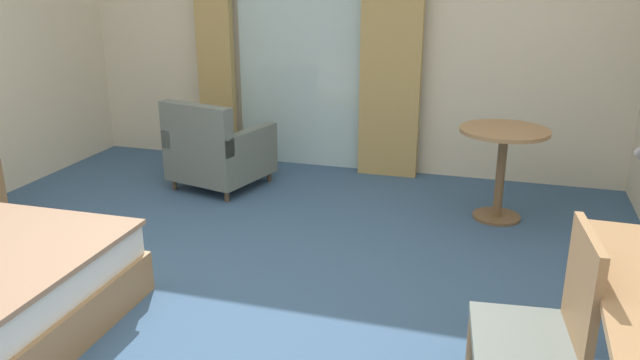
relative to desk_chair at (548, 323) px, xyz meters
name	(u,v)px	position (x,y,z in m)	size (l,w,h in m)	color
ground	(210,321)	(-1.78, 0.44, -0.56)	(5.93, 6.60, 0.10)	#38567A
wall_back	(344,24)	(-1.78, 3.48, 0.88)	(5.53, 0.12, 2.78)	beige
balcony_glass_door	(303,42)	(-2.17, 3.40, 0.71)	(1.33, 0.02, 2.45)	silver
curtain_panel_left	(214,33)	(-3.05, 3.30, 0.79)	(0.36, 0.10, 2.60)	tan
curtain_panel_right	(392,38)	(-1.28, 3.30, 0.79)	(0.56, 0.10, 2.60)	tan
desk_chair	(548,323)	(0.00, 0.00, 0.00)	(0.48, 0.52, 0.92)	slate
armchair_by_window	(218,152)	(-2.68, 2.49, -0.18)	(0.88, 0.90, 0.81)	slate
round_cafe_table	(502,153)	(-0.23, 2.43, 0.03)	(0.68, 0.68, 0.73)	#9E754C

